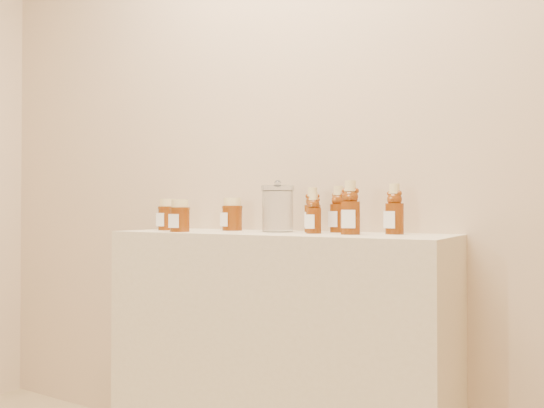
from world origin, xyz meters
The scene contains 11 objects.
wall_back centered at (0.00, 1.75, 1.35)m, with size 3.50×0.02×2.70m, color #CAAB88.
display_table centered at (0.00, 1.55, 0.45)m, with size 1.20×0.40×0.90m, color #C2B28E.
bear_bottle_back_left centered at (0.10, 1.63, 0.99)m, with size 0.06×0.06×0.18m, color #562106, non-canonical shape.
bear_bottle_back_mid centered at (0.18, 1.68, 0.99)m, with size 0.06×0.06×0.19m, color #562106, non-canonical shape.
bear_bottle_back_right centered at (0.40, 1.64, 0.99)m, with size 0.06×0.06×0.19m, color #562106, non-canonical shape.
bear_bottle_front_left centered at (0.14, 1.55, 0.98)m, with size 0.05×0.05×0.16m, color #562106, non-canonical shape.
bear_bottle_front_right centered at (0.28, 1.55, 1.00)m, with size 0.07×0.07×0.20m, color #562106, non-canonical shape.
honey_jar_left centered at (-0.49, 1.53, 0.96)m, with size 0.08×0.08×0.12m, color #562106, non-canonical shape.
honey_jar_back centered at (-0.25, 1.64, 0.96)m, with size 0.08×0.08×0.13m, color #562106, non-canonical shape.
honey_jar_front centered at (-0.34, 1.43, 0.96)m, with size 0.07×0.07×0.12m, color #562106, non-canonical shape.
glass_canister centered at (-0.03, 1.61, 0.99)m, with size 0.12×0.12×0.18m, color white, non-canonical shape.
Camera 1 is at (0.94, -0.05, 0.98)m, focal length 35.00 mm.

